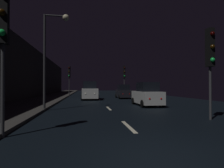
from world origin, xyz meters
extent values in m
cube|color=black|center=(0.00, 24.50, -0.01)|extent=(25.52, 84.00, 0.02)
cube|color=#33302D|center=(-6.56, 24.50, 0.07)|extent=(4.40, 84.00, 0.15)
cube|color=#2D2B28|center=(-9.16, 21.00, 3.54)|extent=(0.80, 63.00, 7.08)
cube|color=beige|center=(0.00, 3.00, 0.01)|extent=(0.16, 2.20, 0.01)
cube|color=beige|center=(0.00, 9.16, 0.01)|extent=(0.16, 2.20, 0.01)
cube|color=beige|center=(0.00, 17.99, 0.01)|extent=(0.16, 2.20, 0.01)
cube|color=beige|center=(0.00, 20.95, 0.01)|extent=(0.16, 2.20, 0.01)
cylinder|color=#38383A|center=(4.36, 3.92, 1.30)|extent=(0.12, 0.12, 2.61)
cube|color=black|center=(4.36, 3.92, 3.56)|extent=(0.31, 0.34, 1.90)
sphere|color=black|center=(4.36, 3.74, 4.19)|extent=(0.22, 0.22, 0.22)
sphere|color=black|center=(4.36, 3.74, 3.56)|extent=(0.22, 0.22, 0.22)
sphere|color=#19D84C|center=(4.36, 3.74, 2.92)|extent=(0.22, 0.22, 0.22)
cylinder|color=#38383A|center=(4.26, 23.16, 1.46)|extent=(0.12, 0.12, 2.92)
cube|color=black|center=(4.26, 23.16, 3.87)|extent=(0.31, 0.35, 1.90)
sphere|color=black|center=(4.26, 22.98, 4.50)|extent=(0.22, 0.22, 0.22)
sphere|color=black|center=(4.26, 22.98, 3.87)|extent=(0.22, 0.22, 0.22)
sphere|color=#19D84C|center=(4.26, 22.98, 3.24)|extent=(0.22, 0.22, 0.22)
cylinder|color=#38383A|center=(-4.26, 25.98, 1.52)|extent=(0.12, 0.12, 3.03)
cube|color=black|center=(-4.26, 25.98, 3.98)|extent=(0.38, 0.40, 1.90)
sphere|color=black|center=(-4.30, 25.80, 4.62)|extent=(0.22, 0.22, 0.22)
sphere|color=black|center=(-4.30, 25.80, 3.98)|extent=(0.22, 0.22, 0.22)
sphere|color=#19D84C|center=(-4.30, 25.80, 3.35)|extent=(0.22, 0.22, 0.22)
cylinder|color=#38383A|center=(-4.36, 2.04, 1.50)|extent=(0.12, 0.12, 3.00)
cube|color=black|center=(-4.36, 2.04, 3.95)|extent=(0.36, 0.39, 1.90)
sphere|color=black|center=(-4.33, 1.86, 3.95)|extent=(0.22, 0.22, 0.22)
sphere|color=#19D84C|center=(-4.33, 1.86, 3.32)|extent=(0.22, 0.22, 0.22)
cylinder|color=#2D2D30|center=(-4.46, 8.57, 3.26)|extent=(0.16, 0.16, 6.53)
cylinder|color=#2D2D30|center=(-3.76, 8.57, 6.48)|extent=(1.40, 0.10, 0.10)
sphere|color=beige|center=(-3.06, 8.57, 6.38)|extent=(0.44, 0.44, 0.44)
cube|color=silver|center=(-1.16, 18.63, 0.81)|extent=(1.87, 4.37, 1.15)
cube|color=black|center=(-1.16, 18.78, 1.82)|extent=(1.59, 2.19, 0.87)
cylinder|color=black|center=(-0.24, 17.10, 0.33)|extent=(0.23, 0.67, 0.67)
cylinder|color=black|center=(-2.08, 17.10, 0.33)|extent=(0.23, 0.67, 0.67)
cylinder|color=black|center=(-0.24, 20.16, 0.33)|extent=(0.23, 0.67, 0.67)
cylinder|color=black|center=(-2.08, 20.16, 0.33)|extent=(0.23, 0.67, 0.67)
sphere|color=white|center=(-0.64, 16.48, 0.81)|extent=(0.19, 0.19, 0.19)
sphere|color=white|center=(-1.67, 16.48, 0.81)|extent=(0.19, 0.19, 0.19)
sphere|color=red|center=(-0.64, 20.77, 0.81)|extent=(0.19, 0.19, 0.19)
sphere|color=red|center=(-1.67, 20.77, 0.81)|extent=(0.19, 0.19, 0.19)
cube|color=black|center=(3.46, 20.18, 0.68)|extent=(1.57, 3.67, 0.96)
cube|color=black|center=(3.46, 20.05, 1.52)|extent=(1.34, 1.83, 0.73)
cylinder|color=black|center=(2.69, 21.46, 0.28)|extent=(0.19, 0.56, 0.56)
cylinder|color=black|center=(4.23, 21.46, 0.28)|extent=(0.19, 0.56, 0.56)
cylinder|color=black|center=(2.69, 18.90, 0.28)|extent=(0.19, 0.56, 0.56)
cylinder|color=black|center=(4.23, 18.90, 0.28)|extent=(0.19, 0.56, 0.56)
sphere|color=slate|center=(3.03, 21.97, 0.68)|extent=(0.16, 0.16, 0.16)
sphere|color=slate|center=(3.89, 21.97, 0.68)|extent=(0.16, 0.16, 0.16)
sphere|color=red|center=(3.03, 18.38, 0.68)|extent=(0.16, 0.16, 0.16)
sphere|color=red|center=(3.89, 18.38, 0.68)|extent=(0.16, 0.16, 0.16)
cube|color=silver|center=(3.46, 10.63, 0.71)|extent=(1.65, 3.85, 1.01)
cube|color=black|center=(3.46, 10.50, 1.60)|extent=(1.40, 1.92, 0.77)
cylinder|color=black|center=(2.65, 11.98, 0.29)|extent=(0.20, 0.59, 0.59)
cylinder|color=black|center=(4.27, 11.98, 0.29)|extent=(0.20, 0.59, 0.59)
cylinder|color=black|center=(2.65, 9.29, 0.29)|extent=(0.20, 0.59, 0.59)
cylinder|color=black|center=(4.27, 9.29, 0.29)|extent=(0.20, 0.59, 0.59)
sphere|color=slate|center=(3.01, 12.52, 0.71)|extent=(0.16, 0.16, 0.16)
sphere|color=slate|center=(3.91, 12.52, 0.71)|extent=(0.16, 0.16, 0.16)
sphere|color=red|center=(3.01, 8.75, 0.71)|extent=(0.16, 0.16, 0.16)
sphere|color=red|center=(3.91, 8.75, 0.71)|extent=(0.16, 0.16, 0.16)
camera|label=1|loc=(-1.76, -4.22, 1.64)|focal=29.18mm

